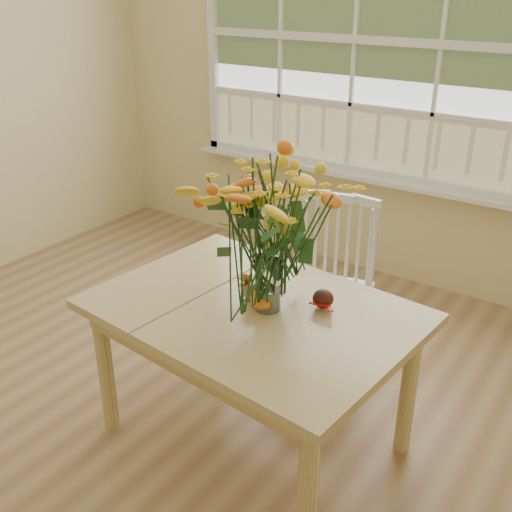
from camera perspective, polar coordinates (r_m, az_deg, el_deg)
The scene contains 9 objects.
floor at distance 2.93m, azimuth -13.33°, elevation -16.37°, with size 4.00×4.50×0.01m, color #956D48.
wall_back at distance 4.06m, azimuth 9.45°, elevation 16.93°, with size 4.00×0.02×2.70m, color beige.
window at distance 4.01m, azimuth 9.38°, elevation 19.45°, with size 2.42×0.12×1.74m.
dining_table at distance 2.49m, azimuth -0.26°, elevation -6.65°, with size 1.35×1.02×0.68m.
windsor_chair at distance 3.10m, azimuth 7.08°, elevation -1.92°, with size 0.50×0.48×0.90m.
flower_vase at distance 2.28m, azimuth 1.21°, elevation 2.60°, with size 0.49×0.49×0.58m.
pumpkin at distance 2.41m, azimuth 0.71°, elevation -4.25°, with size 0.11×0.11×0.08m, color orange.
turkey_figurine at distance 2.45m, azimuth -0.27°, elevation -3.52°, with size 0.10×0.08×0.11m.
dark_gourd at distance 2.43m, azimuth 6.41°, elevation -4.14°, with size 0.13×0.11×0.08m.
Camera 1 is at (1.75, -1.38, 1.90)m, focal length 42.00 mm.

